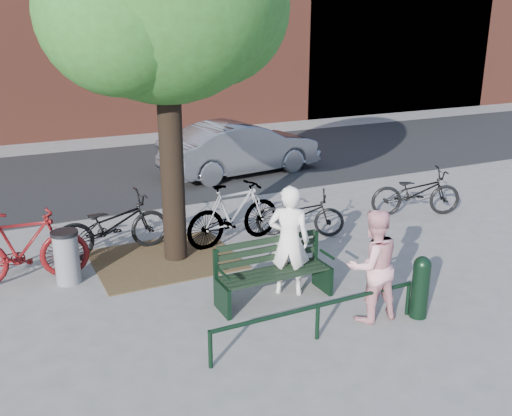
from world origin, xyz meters
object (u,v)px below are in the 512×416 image
bicycle_c (300,214)px  litter_bin (67,257)px  bollard (421,285)px  parked_car (241,148)px  person_right (372,265)px  person_left (289,241)px  park_bench (272,269)px

bicycle_c → litter_bin: bearing=121.4°
bollard → litter_bin: size_ratio=1.05×
litter_bin → bicycle_c: size_ratio=0.51×
bicycle_c → parked_car: bearing=17.5°
bicycle_c → person_right: bearing=-164.5°
person_right → person_left: bearing=-58.3°
park_bench → parked_car: 7.45m
park_bench → person_right: bearing=-49.9°
bollard → bicycle_c: bollard is taller
litter_bin → parked_car: bearing=43.3°
bollard → park_bench: bearing=138.9°
bicycle_c → park_bench: bearing=169.8°
park_bench → bicycle_c: bearing=51.0°
person_left → person_right: person_left is taller
person_left → bicycle_c: 2.52m
litter_bin → person_left: bearing=-31.9°
park_bench → person_left: person_left is taller
parked_car → person_left: bearing=153.6°
park_bench → bollard: park_bench is taller
bicycle_c → parked_car: 4.93m
park_bench → bollard: 2.12m
litter_bin → parked_car: (5.33, 5.03, 0.28)m
bollard → litter_bin: 5.39m
litter_bin → park_bench: bearing=-35.9°
bollard → parked_car: (1.08, 8.34, 0.23)m
park_bench → bicycle_c: 2.73m
parked_car → bicycle_c: bearing=161.3°
bollard → bicycle_c: bearing=88.1°
person_right → bollard: size_ratio=1.76×
litter_bin → parked_car: size_ratio=0.20×
bicycle_c → parked_car: parked_car is taller
parked_car → park_bench: bearing=151.5°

